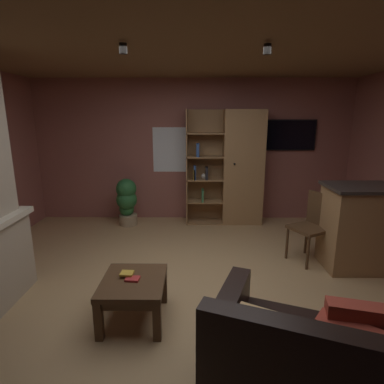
% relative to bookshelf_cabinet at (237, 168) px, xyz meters
% --- Properties ---
extents(floor, '(5.71, 5.27, 0.02)m').
position_rel_bookshelf_cabinet_xyz_m(floor, '(-0.79, -2.39, -1.01)').
color(floor, tan).
rests_on(floor, ground).
extents(wall_back, '(5.83, 0.06, 2.55)m').
position_rel_bookshelf_cabinet_xyz_m(wall_back, '(-0.79, 0.27, 0.28)').
color(wall_back, '#8E544C').
rests_on(wall_back, ground).
extents(ceiling, '(5.71, 5.27, 0.02)m').
position_rel_bookshelf_cabinet_xyz_m(ceiling, '(-0.79, -2.39, 1.56)').
color(ceiling, brown).
extents(window_pane_back, '(0.76, 0.01, 0.81)m').
position_rel_bookshelf_cabinet_xyz_m(window_pane_back, '(-1.14, 0.24, 0.30)').
color(window_pane_back, white).
extents(bookshelf_cabinet, '(1.36, 0.41, 2.01)m').
position_rel_bookshelf_cabinet_xyz_m(bookshelf_cabinet, '(0.00, 0.00, 0.00)').
color(bookshelf_cabinet, '#997047').
rests_on(bookshelf_cabinet, ground).
extents(kitchen_bar_counter, '(1.48, 0.65, 1.08)m').
position_rel_bookshelf_cabinet_xyz_m(kitchen_bar_counter, '(1.61, -1.76, -0.46)').
color(kitchen_bar_counter, '#997047').
rests_on(kitchen_bar_counter, ground).
extents(leather_couch, '(1.78, 1.39, 0.84)m').
position_rel_bookshelf_cabinet_xyz_m(leather_couch, '(0.11, -3.81, -0.69)').
color(leather_couch, black).
rests_on(leather_couch, ground).
extents(coffee_table, '(0.58, 0.65, 0.42)m').
position_rel_bookshelf_cabinet_xyz_m(coffee_table, '(-1.34, -2.85, -0.67)').
color(coffee_table, '#4C331E').
rests_on(coffee_table, ground).
extents(table_book_0, '(0.14, 0.11, 0.02)m').
position_rel_bookshelf_cabinet_xyz_m(table_book_0, '(-1.34, -2.85, -0.57)').
color(table_book_0, '#B22D2D').
rests_on(table_book_0, coffee_table).
extents(table_book_1, '(0.13, 0.11, 0.02)m').
position_rel_bookshelf_cabinet_xyz_m(table_book_1, '(-1.40, -2.79, -0.55)').
color(table_book_1, gold).
rests_on(table_book_1, coffee_table).
extents(dining_chair, '(0.57, 0.57, 0.92)m').
position_rel_bookshelf_cabinet_xyz_m(dining_chair, '(0.81, -1.55, -0.47)').
color(dining_chair, '#4C331E').
rests_on(dining_chair, ground).
extents(potted_floor_plant, '(0.36, 0.37, 0.85)m').
position_rel_bookshelf_cabinet_xyz_m(potted_floor_plant, '(-1.96, -0.19, -0.54)').
color(potted_floor_plant, '#9E896B').
rests_on(potted_floor_plant, ground).
extents(wall_mounted_tv, '(0.97, 0.06, 0.54)m').
position_rel_bookshelf_cabinet_xyz_m(wall_mounted_tv, '(0.92, 0.21, 0.57)').
color(wall_mounted_tv, black).
extents(track_light_spot_1, '(0.07, 0.07, 0.09)m').
position_rel_bookshelf_cabinet_xyz_m(track_light_spot_1, '(-1.40, -2.48, 1.48)').
color(track_light_spot_1, black).
extents(track_light_spot_2, '(0.07, 0.07, 0.09)m').
position_rel_bookshelf_cabinet_xyz_m(track_light_spot_2, '(-0.11, -2.45, 1.48)').
color(track_light_spot_2, black).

